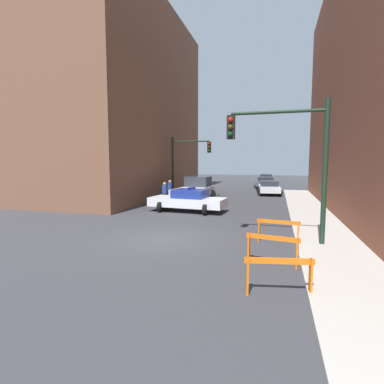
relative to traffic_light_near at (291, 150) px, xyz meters
name	(u,v)px	position (x,y,z in m)	size (l,w,h in m)	color
ground_plane	(167,238)	(-4.73, -0.38, -3.53)	(120.00, 120.00, 0.00)	#38383D
sidewalk_right	(332,249)	(1.47, -0.38, -3.47)	(2.40, 44.00, 0.12)	#B2ADA3
building_corner_left	(99,106)	(-16.73, 13.62, 4.79)	(14.00, 20.00, 16.65)	brown
traffic_light_near	(291,150)	(0.00, 0.00, 0.00)	(3.64, 0.35, 5.20)	black
traffic_light_far	(185,158)	(-8.03, 12.75, -0.13)	(3.44, 0.35, 5.20)	black
police_car	(188,200)	(-5.76, 6.11, -2.81)	(4.84, 2.62, 1.52)	white
white_truck	(195,190)	(-6.70, 11.16, -2.62)	(2.83, 5.50, 1.90)	silver
parked_car_near	(269,187)	(-1.17, 17.58, -2.86)	(2.54, 4.45, 1.31)	silver
parked_car_mid	(266,182)	(-1.75, 24.82, -2.86)	(2.51, 4.43, 1.31)	#474C51
parked_car_far	(266,179)	(-1.96, 32.93, -2.86)	(2.29, 4.31, 1.31)	#474C51
pedestrian_crossing	(165,193)	(-8.15, 8.24, -2.67)	(0.40, 0.40, 1.66)	black
pedestrian_corner	(170,190)	(-8.56, 10.46, -2.67)	(0.45, 0.45, 1.66)	#474C66
barrier_front	(279,270)	(-0.38, -4.61, -2.91)	(1.58, 0.45, 0.90)	orange
barrier_mid	(272,245)	(-0.55, -2.49, -2.91)	(1.58, 0.44, 0.90)	orange
barrier_back	(278,228)	(-0.38, 0.04, -2.91)	(1.59, 0.34, 0.90)	orange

